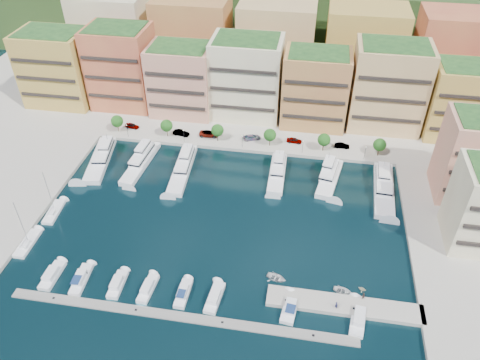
{
  "coord_description": "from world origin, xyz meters",
  "views": [
    {
      "loc": [
        18.71,
        -84.54,
        80.0
      ],
      "look_at": [
        3.06,
        8.87,
        6.0
      ],
      "focal_mm": 35.0,
      "sensor_mm": 36.0,
      "label": 1
    }
  ],
  "objects_px": {
    "cruiser_5": "(215,298)",
    "car_2": "(209,134)",
    "yacht_4": "(278,171)",
    "tender_3": "(362,289)",
    "tree_3": "(270,135)",
    "lamppost_1": "(184,134)",
    "person_1": "(363,296)",
    "sailboat_1": "(54,212)",
    "cruiser_9": "(358,318)",
    "person_0": "(336,305)",
    "tree_0": "(117,121)",
    "lamppost_2": "(242,139)",
    "cruiser_2": "(117,285)",
    "lamppost_4": "(365,151)",
    "yacht_5": "(330,176)",
    "yacht_2": "(183,166)",
    "lamppost_3": "(303,145)",
    "car_4": "(294,140)",
    "tree_5": "(380,145)",
    "cruiser_4": "(183,294)",
    "car_0": "(132,126)",
    "cruiser_1": "(81,280)",
    "cruiser_3": "(148,289)",
    "tender_2": "(343,291)",
    "cruiser_7": "(290,308)",
    "yacht_1": "(141,161)",
    "tree_4": "(324,140)",
    "tender_0": "(276,278)",
    "tree_2": "(217,130)",
    "yacht_6": "(384,186)",
    "car_3": "(252,137)",
    "tree_1": "(167,126)",
    "cruiser_0": "(52,276)",
    "sailboat_0": "(28,244)",
    "yacht_0": "(101,157)",
    "lamppost_0": "(127,129)",
    "car_5": "(342,146)"
  },
  "relations": [
    {
      "from": "sailboat_1",
      "to": "sailboat_0",
      "type": "bearing_deg",
      "value": -94.24
    },
    {
      "from": "tree_5",
      "to": "cruiser_4",
      "type": "height_order",
      "value": "tree_5"
    },
    {
      "from": "lamppost_3",
      "to": "tender_0",
      "type": "xyz_separation_m",
      "value": [
        -2.54,
        -48.21,
        -3.37
      ]
    },
    {
      "from": "tree_0",
      "to": "cruiser_3",
      "type": "bearing_deg",
      "value": -63.65
    },
    {
      "from": "lamppost_2",
      "to": "lamppost_3",
      "type": "distance_m",
      "value": 18.0
    },
    {
      "from": "tree_5",
      "to": "cruiser_4",
      "type": "bearing_deg",
      "value": -126.81
    },
    {
      "from": "tree_5",
      "to": "cruiser_0",
      "type": "height_order",
      "value": "tree_5"
    },
    {
      "from": "yacht_1",
      "to": "cruiser_4",
      "type": "distance_m",
      "value": 50.13
    },
    {
      "from": "tree_2",
      "to": "cruiser_7",
      "type": "relative_size",
      "value": 0.72
    },
    {
      "from": "cruiser_5",
      "to": "tree_5",
      "type": "bearing_deg",
      "value": 57.7
    },
    {
      "from": "person_1",
      "to": "cruiser_4",
      "type": "bearing_deg",
      "value": -12.47
    },
    {
      "from": "lamppost_2",
      "to": "tree_1",
      "type": "bearing_deg",
      "value": 174.53
    },
    {
      "from": "lamppost_4",
      "to": "tree_5",
      "type": "bearing_deg",
      "value": 29.9
    },
    {
      "from": "cruiser_1",
      "to": "yacht_5",
      "type": "bearing_deg",
      "value": 40.89
    },
    {
      "from": "yacht_1",
      "to": "car_4",
      "type": "xyz_separation_m",
      "value": [
        42.92,
        17.08,
        0.69
      ]
    },
    {
      "from": "lamppost_2",
      "to": "cruiser_2",
      "type": "xyz_separation_m",
      "value": [
        -18.04,
        -55.78,
        -3.28
      ]
    },
    {
      "from": "tree_3",
      "to": "lamppost_1",
      "type": "relative_size",
      "value": 1.35
    },
    {
      "from": "cruiser_9",
      "to": "person_1",
      "type": "bearing_deg",
      "value": 78.93
    },
    {
      "from": "yacht_4",
      "to": "cruiser_9",
      "type": "distance_m",
      "value": 49.94
    },
    {
      "from": "cruiser_9",
      "to": "person_0",
      "type": "distance_m",
      "value": 4.91
    },
    {
      "from": "cruiser_1",
      "to": "cruiser_7",
      "type": "xyz_separation_m",
      "value": [
        45.35,
        0.01,
        0.0
      ]
    },
    {
      "from": "cruiser_4",
      "to": "sailboat_1",
      "type": "bearing_deg",
      "value": 153.41
    },
    {
      "from": "tree_0",
      "to": "tree_1",
      "type": "distance_m",
      "value": 16.0
    },
    {
      "from": "yacht_2",
      "to": "car_2",
      "type": "xyz_separation_m",
      "value": [
        3.8,
        17.17,
        0.65
      ]
    },
    {
      "from": "yacht_6",
      "to": "car_3",
      "type": "relative_size",
      "value": 4.25
    },
    {
      "from": "tree_4",
      "to": "yacht_1",
      "type": "relative_size",
      "value": 0.27
    },
    {
      "from": "yacht_4",
      "to": "car_0",
      "type": "xyz_separation_m",
      "value": [
        -48.32,
        15.63,
        0.67
      ]
    },
    {
      "from": "car_2",
      "to": "cruiser_3",
      "type": "bearing_deg",
      "value": 176.41
    },
    {
      "from": "cruiser_7",
      "to": "tender_3",
      "type": "relative_size",
      "value": 4.62
    },
    {
      "from": "tree_0",
      "to": "car_3",
      "type": "bearing_deg",
      "value": 3.28
    },
    {
      "from": "yacht_4",
      "to": "tender_3",
      "type": "height_order",
      "value": "yacht_4"
    },
    {
      "from": "tree_0",
      "to": "car_4",
      "type": "relative_size",
      "value": 1.23
    },
    {
      "from": "sailboat_0",
      "to": "person_0",
      "type": "relative_size",
      "value": 7.37
    },
    {
      "from": "yacht_5",
      "to": "cruiser_1",
      "type": "bearing_deg",
      "value": -139.11
    },
    {
      "from": "tree_3",
      "to": "cruiser_1",
      "type": "bearing_deg",
      "value": -120.59
    },
    {
      "from": "tree_2",
      "to": "tree_4",
      "type": "xyz_separation_m",
      "value": [
        32.0,
        0.0,
        0.0
      ]
    },
    {
      "from": "car_2",
      "to": "car_5",
      "type": "bearing_deg",
      "value": -93.24
    },
    {
      "from": "lamppost_3",
      "to": "car_4",
      "type": "height_order",
      "value": "lamppost_3"
    },
    {
      "from": "person_1",
      "to": "sailboat_1",
      "type": "bearing_deg",
      "value": -30.67
    },
    {
      "from": "lamppost_0",
      "to": "lamppost_4",
      "type": "height_order",
      "value": "same"
    },
    {
      "from": "cruiser_4",
      "to": "tender_2",
      "type": "bearing_deg",
      "value": 11.1
    },
    {
      "from": "tree_0",
      "to": "yacht_1",
      "type": "relative_size",
      "value": 0.27
    },
    {
      "from": "cruiser_4",
      "to": "yacht_0",
      "type": "bearing_deg",
      "value": 129.85
    },
    {
      "from": "yacht_5",
      "to": "car_2",
      "type": "height_order",
      "value": "yacht_5"
    },
    {
      "from": "tree_5",
      "to": "cruiser_9",
      "type": "distance_m",
      "value": 58.7
    },
    {
      "from": "lamppost_4",
      "to": "yacht_5",
      "type": "distance_m",
      "value": 14.36
    },
    {
      "from": "tender_2",
      "to": "tree_4",
      "type": "bearing_deg",
      "value": 16.13
    },
    {
      "from": "cruiser_5",
      "to": "car_2",
      "type": "bearing_deg",
      "value": 103.48
    },
    {
      "from": "lamppost_1",
      "to": "cruiser_7",
      "type": "distance_m",
      "value": 67.03
    },
    {
      "from": "tree_0",
      "to": "person_0",
      "type": "height_order",
      "value": "tree_0"
    }
  ]
}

